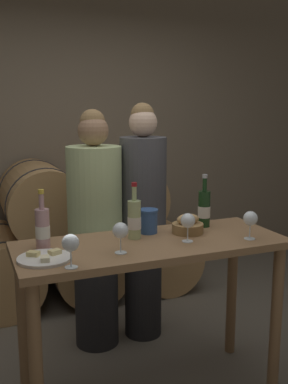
% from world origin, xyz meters
% --- Properties ---
extents(stone_wall_back, '(10.00, 0.12, 3.20)m').
position_xyz_m(stone_wall_back, '(0.00, 2.16, 1.60)').
color(stone_wall_back, '#7F705B').
rests_on(stone_wall_back, ground_plane).
extents(barrel_stack, '(1.98, 0.91, 1.17)m').
position_xyz_m(barrel_stack, '(0.00, 1.58, 0.52)').
color(barrel_stack, tan).
rests_on(barrel_stack, ground_plane).
extents(tasting_table, '(1.46, 0.57, 0.91)m').
position_xyz_m(tasting_table, '(0.00, 0.00, 0.75)').
color(tasting_table, olive).
rests_on(tasting_table, ground_plane).
extents(person_left, '(0.36, 0.36, 1.61)m').
position_xyz_m(person_left, '(-0.13, 0.67, 0.81)').
color(person_left, '#232326').
rests_on(person_left, ground_plane).
extents(person_right, '(0.32, 0.32, 1.65)m').
position_xyz_m(person_right, '(0.22, 0.67, 0.84)').
color(person_right, '#232326').
rests_on(person_right, ground_plane).
extents(wine_bottle_red, '(0.07, 0.07, 0.32)m').
position_xyz_m(wine_bottle_red, '(0.41, 0.17, 1.02)').
color(wine_bottle_red, '#193819').
rests_on(wine_bottle_red, tasting_table).
extents(wine_bottle_white, '(0.07, 0.07, 0.31)m').
position_xyz_m(wine_bottle_white, '(-0.07, 0.09, 1.02)').
color(wine_bottle_white, '#ADBC7F').
rests_on(wine_bottle_white, tasting_table).
extents(wine_bottle_rose, '(0.07, 0.07, 0.30)m').
position_xyz_m(wine_bottle_rose, '(-0.56, 0.11, 1.01)').
color(wine_bottle_rose, '#BC8E93').
rests_on(wine_bottle_rose, tasting_table).
extents(blue_crock, '(0.11, 0.11, 0.14)m').
position_xyz_m(blue_crock, '(0.05, 0.16, 0.98)').
color(blue_crock, '#335693').
rests_on(blue_crock, tasting_table).
extents(bread_basket, '(0.18, 0.18, 0.11)m').
position_xyz_m(bread_basket, '(0.25, 0.08, 0.95)').
color(bread_basket, olive).
rests_on(bread_basket, tasting_table).
extents(cheese_plate, '(0.26, 0.26, 0.04)m').
position_xyz_m(cheese_plate, '(-0.59, -0.08, 0.92)').
color(cheese_plate, white).
rests_on(cheese_plate, tasting_table).
extents(wine_glass_far_left, '(0.08, 0.08, 0.16)m').
position_xyz_m(wine_glass_far_left, '(-0.49, -0.23, 1.02)').
color(wine_glass_far_left, white).
rests_on(wine_glass_far_left, tasting_table).
extents(wine_glass_left, '(0.08, 0.08, 0.16)m').
position_xyz_m(wine_glass_left, '(-0.22, -0.12, 1.02)').
color(wine_glass_left, white).
rests_on(wine_glass_left, tasting_table).
extents(wine_glass_center, '(0.08, 0.08, 0.16)m').
position_xyz_m(wine_glass_center, '(0.18, -0.07, 1.02)').
color(wine_glass_center, white).
rests_on(wine_glass_center, tasting_table).
extents(wine_glass_right, '(0.08, 0.08, 0.16)m').
position_xyz_m(wine_glass_right, '(0.51, -0.16, 1.02)').
color(wine_glass_right, white).
rests_on(wine_glass_right, tasting_table).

